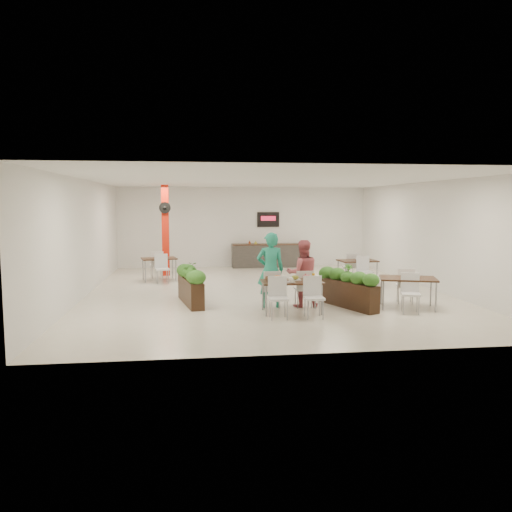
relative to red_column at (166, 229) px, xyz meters
The scene contains 12 objects.
ground 5.11m from the red_column, 51.64° to the right, with size 12.00×12.00×0.00m, color beige.
room_shell 4.85m from the red_column, 51.64° to the right, with size 10.10×12.10×3.22m.
red_column is the anchor object (origin of this frame).
service_counter 4.56m from the red_column, 25.00° to the left, with size 3.00×0.64×2.20m.
main_table 7.39m from the red_column, 63.95° to the right, with size 1.42×1.65×0.92m.
diner_man 6.60m from the red_column, 64.50° to the right, with size 0.68×0.44×1.85m, color #23997A.
diner_woman 6.99m from the red_column, 58.53° to the right, with size 0.81×0.63×1.66m, color #D35D67.
planter_left 5.41m from the red_column, 80.49° to the right, with size 0.70×2.02×1.07m.
planter_right 7.83m from the red_column, 52.50° to the right, with size 1.03×1.91×1.06m.
side_table_a 1.55m from the red_column, 98.20° to the right, with size 1.24×1.67×0.92m.
side_table_b 6.76m from the red_column, 22.77° to the right, with size 1.22×1.65×0.92m.
side_table_c 8.94m from the red_column, 46.33° to the right, with size 1.53×1.67×0.92m.
Camera 1 is at (-2.06, -14.07, 2.54)m, focal length 35.00 mm.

